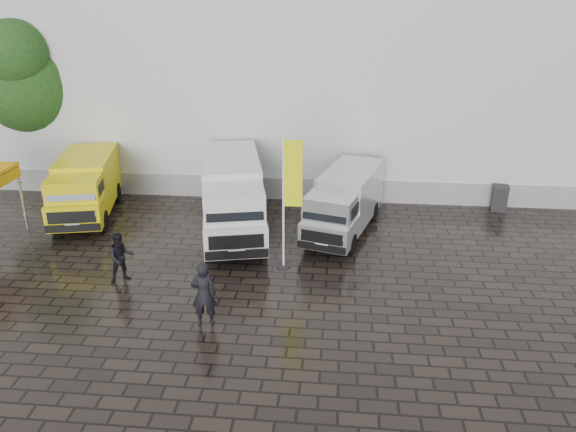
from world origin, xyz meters
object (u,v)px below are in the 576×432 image
(person_front, at_px, (204,294))
(flagpole, at_px, (289,196))
(wheelie_bin, at_px, (499,198))
(van_yellow, at_px, (85,189))
(person_tent, at_px, (121,257))
(van_silver, at_px, (344,204))
(van_white, at_px, (232,199))

(person_front, bearing_deg, flagpole, -128.18)
(flagpole, relative_size, wheelie_bin, 4.25)
(van_yellow, height_order, person_tent, van_yellow)
(flagpole, xyz_separation_m, person_tent, (-5.36, -1.51, -1.76))
(person_front, bearing_deg, van_silver, -129.13)
(van_silver, bearing_deg, van_white, -158.04)
(van_silver, distance_m, person_front, 7.95)
(van_yellow, xyz_separation_m, flagpole, (8.86, -3.76, 1.39))
(van_yellow, bearing_deg, wheelie_bin, -5.01)
(van_yellow, distance_m, person_tent, 6.33)
(van_yellow, height_order, van_silver, van_yellow)
(van_white, relative_size, person_tent, 3.83)
(van_white, bearing_deg, wheelie_bin, 4.49)
(flagpole, xyz_separation_m, wheelie_bin, (8.56, 6.12, -2.06))
(person_front, relative_size, person_tent, 1.15)
(van_white, height_order, wheelie_bin, van_white)
(flagpole, bearing_deg, person_tent, -164.32)
(flagpole, relative_size, person_tent, 2.76)
(flagpole, height_order, wheelie_bin, flagpole)
(van_silver, relative_size, flagpole, 1.15)
(wheelie_bin, bearing_deg, van_white, -153.55)
(wheelie_bin, xyz_separation_m, person_tent, (-13.92, -7.63, 0.30))
(van_yellow, bearing_deg, flagpole, -35.74)
(person_front, distance_m, person_tent, 4.00)
(wheelie_bin, xyz_separation_m, person_front, (-10.62, -9.89, 0.43))
(wheelie_bin, bearing_deg, van_silver, -146.79)
(van_white, distance_m, van_silver, 4.35)
(van_yellow, relative_size, person_front, 2.70)
(van_white, relative_size, van_silver, 1.21)
(wheelie_bin, bearing_deg, flagpole, -135.26)
(van_silver, relative_size, person_tent, 3.17)
(flagpole, distance_m, person_front, 4.59)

